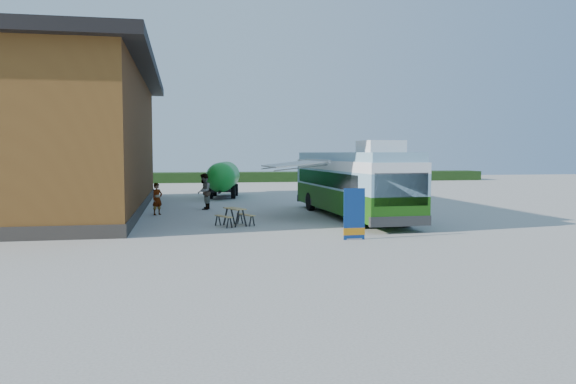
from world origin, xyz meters
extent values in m
plane|color=#BCB7AD|center=(0.00, 0.00, 0.00)|extent=(100.00, 100.00, 0.00)
cube|color=brown|center=(-10.50, 10.00, 3.50)|extent=(8.00, 20.00, 7.00)
cube|color=black|center=(-10.50, 10.00, 7.25)|extent=(9.60, 21.20, 0.50)
cube|color=#332D28|center=(-10.50, 10.00, 0.25)|extent=(8.10, 20.10, 0.50)
cube|color=#264419|center=(8.00, 38.00, 0.50)|extent=(40.00, 3.00, 1.00)
cube|color=#2C6110|center=(3.27, 4.85, 0.85)|extent=(2.77, 11.46, 1.04)
cube|color=#7EADC6|center=(3.27, 4.85, 1.80)|extent=(2.77, 11.46, 0.85)
cube|color=black|center=(2.08, 5.28, 1.80)|extent=(0.37, 9.48, 0.66)
cube|color=black|center=(4.43, 5.36, 1.80)|extent=(0.37, 9.48, 0.66)
cube|color=white|center=(3.27, 4.85, 2.44)|extent=(2.77, 11.46, 0.43)
cube|color=#7EADC6|center=(3.27, 4.85, 2.84)|extent=(2.62, 11.26, 0.38)
cube|color=white|center=(3.40, 1.25, 3.27)|extent=(1.58, 1.76, 0.47)
cube|color=black|center=(3.47, -0.81, 1.66)|extent=(2.13, 0.14, 1.23)
cube|color=#2D2D2D|center=(3.47, -0.76, 0.47)|extent=(2.43, 0.29, 0.38)
cube|color=#2D2D2D|center=(3.07, 10.45, 0.47)|extent=(2.43, 0.29, 0.38)
cylinder|color=black|center=(2.34, 1.02, 0.47)|extent=(0.32, 0.96, 0.95)
cylinder|color=black|center=(4.47, 1.10, 0.47)|extent=(0.32, 0.96, 0.95)
cylinder|color=black|center=(2.09, 8.13, 0.47)|extent=(0.32, 0.96, 0.95)
cylinder|color=black|center=(4.22, 8.20, 0.47)|extent=(0.32, 0.96, 0.95)
cube|color=white|center=(0.53, 5.05, 2.53)|extent=(2.44, 3.79, 0.29)
cube|color=#A5A8AD|center=(1.69, 5.09, 2.71)|extent=(0.29, 4.01, 0.15)
cylinder|color=#A5A8AD|center=(0.59, 3.50, 2.43)|extent=(2.41, 0.13, 0.30)
cylinder|color=#A5A8AD|center=(0.48, 6.61, 2.43)|extent=(2.41, 0.13, 0.30)
cube|color=navy|center=(1.35, -1.80, 0.90)|extent=(0.76, 0.06, 1.79)
cube|color=#C47512|center=(1.35, -1.80, 0.29)|extent=(0.78, 0.06, 0.25)
cube|color=#A5A8AD|center=(1.35, -1.80, 0.03)|extent=(0.54, 0.20, 0.05)
cylinder|color=#A5A8AD|center=(1.35, -1.78, 0.90)|extent=(0.02, 0.02, 1.79)
cube|color=tan|center=(-2.38, 2.66, 0.72)|extent=(0.92, 1.25, 0.04)
cube|color=tan|center=(-2.86, 2.45, 0.43)|extent=(0.70, 1.15, 0.03)
cube|color=tan|center=(-1.90, 2.88, 0.43)|extent=(0.70, 1.15, 0.03)
cube|color=black|center=(-2.34, 2.15, 0.36)|extent=(0.06, 0.06, 0.71)
cube|color=black|center=(-2.02, 2.30, 0.36)|extent=(0.06, 0.06, 0.71)
cube|color=black|center=(-2.73, 3.03, 0.36)|extent=(0.06, 0.06, 0.71)
cube|color=black|center=(-2.42, 3.17, 0.36)|extent=(0.06, 0.06, 0.71)
imported|color=#999999|center=(-5.70, 7.49, 0.78)|extent=(0.67, 0.66, 1.56)
imported|color=#999999|center=(-3.37, 9.68, 0.96)|extent=(0.92, 1.08, 1.92)
cylinder|color=green|center=(-1.73, 17.86, 1.44)|extent=(2.58, 4.51, 1.91)
sphere|color=green|center=(-2.07, 15.77, 1.44)|extent=(1.91, 1.91, 1.91)
sphere|color=green|center=(-1.39, 19.96, 1.44)|extent=(1.91, 1.91, 1.91)
cube|color=black|center=(-1.73, 17.86, 0.58)|extent=(1.98, 4.61, 0.21)
cube|color=black|center=(-2.18, 15.14, 0.53)|extent=(0.33, 1.28, 0.11)
cylinder|color=black|center=(-2.67, 16.73, 0.43)|extent=(0.40, 0.88, 0.85)
cylinder|color=black|center=(-1.20, 16.48, 0.43)|extent=(0.40, 0.88, 0.85)
cylinder|color=black|center=(-2.26, 19.24, 0.43)|extent=(0.40, 0.88, 0.85)
cylinder|color=black|center=(-0.79, 19.00, 0.43)|extent=(0.40, 0.88, 0.85)
camera|label=1|loc=(-4.49, -20.36, 3.01)|focal=35.00mm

